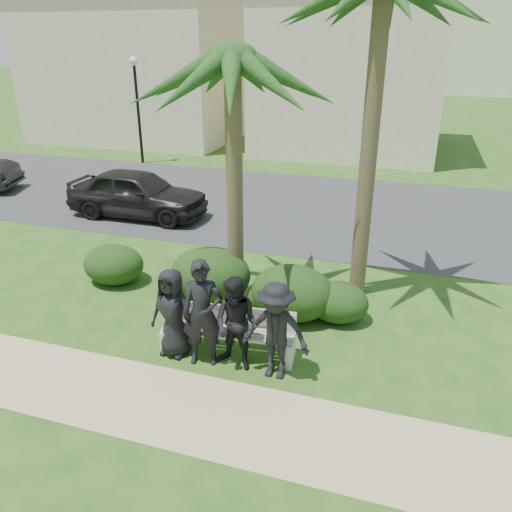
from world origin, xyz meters
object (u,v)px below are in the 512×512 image
Objects in this scene: man_c at (237,324)px; park_bench at (229,335)px; car_a at (137,193)px; man_d at (276,331)px; palm_left at (232,61)px; man_b at (203,313)px; man_a at (173,313)px; street_lamp at (136,91)px.

park_bench is at bearing 139.43° from man_c.
man_d is at bearing -136.31° from car_a.
man_b is at bearing -82.80° from palm_left.
man_c is 0.65m from man_d.
palm_left is 1.32× the size of car_a.
car_a is at bearing 111.07° from man_b.
man_a is 0.37× the size of car_a.
palm_left reaches higher than man_d.
man_b is at bearing -142.60° from car_a.
park_bench is 1.48× the size of man_a.
man_a is at bearing 178.09° from man_d.
man_c is at bearing 176.64° from man_d.
man_d is (0.65, -0.05, 0.02)m from man_c.
man_d reaches higher than man_c.
man_b is at bearing -135.08° from park_bench.
man_a is at bearing -96.81° from palm_left.
street_lamp is 15.97m from man_d.
man_a is at bearing -172.34° from man_c.
man_a is at bearing 155.74° from man_b.
palm_left reaches higher than car_a.
man_c reaches higher than man_a.
man_b is 4.35m from palm_left.
park_bench is at bearing 34.00° from man_b.
car_a is (-5.09, 5.88, 0.36)m from park_bench.
man_d is at bearing -53.04° from street_lamp.
man_a reaches higher than park_bench.
palm_left is at bearing 89.47° from man_a.
street_lamp reaches higher than car_a.
man_a is 0.28× the size of palm_left.
street_lamp reaches higher than man_d.
man_a is 0.95× the size of man_d.
man_c is at bearing -12.26° from man_b.
street_lamp is 2.38× the size of man_b.
car_a is (-4.23, 6.16, -0.06)m from man_a.
park_bench is 7.79m from car_a.
park_bench is 4.68m from palm_left.
man_c is (0.26, -0.31, 0.43)m from park_bench.
man_d reaches higher than park_bench.
man_d reaches higher than man_a.
man_b is 1.12× the size of man_d.
street_lamp is 1.88× the size of park_bench.
street_lamp is 1.03× the size of car_a.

